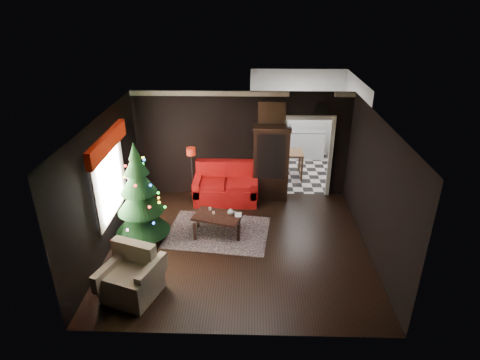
{
  "coord_description": "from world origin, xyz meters",
  "views": [
    {
      "loc": [
        0.24,
        -7.32,
        5.05
      ],
      "look_at": [
        0.0,
        0.9,
        1.15
      ],
      "focal_mm": 30.27,
      "sensor_mm": 36.0,
      "label": 1
    }
  ],
  "objects_px": {
    "coffee_table": "(218,224)",
    "teapot": "(230,212)",
    "curio_cabinet": "(271,165)",
    "wall_clock": "(321,109)",
    "loveseat": "(226,183)",
    "christmas_tree": "(139,195)",
    "armchair": "(131,274)",
    "kitchen_table": "(290,164)",
    "floor_lamp": "(192,174)"
  },
  "relations": [
    {
      "from": "loveseat",
      "to": "kitchen_table",
      "type": "bearing_deg",
      "value": 42.51
    },
    {
      "from": "curio_cabinet",
      "to": "wall_clock",
      "type": "height_order",
      "value": "wall_clock"
    },
    {
      "from": "loveseat",
      "to": "christmas_tree",
      "type": "relative_size",
      "value": 0.75
    },
    {
      "from": "christmas_tree",
      "to": "teapot",
      "type": "xyz_separation_m",
      "value": [
        1.93,
        0.21,
        -0.5
      ]
    },
    {
      "from": "loveseat",
      "to": "floor_lamp",
      "type": "height_order",
      "value": "floor_lamp"
    },
    {
      "from": "armchair",
      "to": "wall_clock",
      "type": "height_order",
      "value": "wall_clock"
    },
    {
      "from": "christmas_tree",
      "to": "teapot",
      "type": "height_order",
      "value": "christmas_tree"
    },
    {
      "from": "armchair",
      "to": "teapot",
      "type": "xyz_separation_m",
      "value": [
        1.67,
        2.1,
        0.09
      ]
    },
    {
      "from": "curio_cabinet",
      "to": "wall_clock",
      "type": "bearing_deg",
      "value": 8.53
    },
    {
      "from": "coffee_table",
      "to": "teapot",
      "type": "height_order",
      "value": "teapot"
    },
    {
      "from": "teapot",
      "to": "floor_lamp",
      "type": "bearing_deg",
      "value": 126.48
    },
    {
      "from": "teapot",
      "to": "curio_cabinet",
      "type": "bearing_deg",
      "value": 61.88
    },
    {
      "from": "loveseat",
      "to": "wall_clock",
      "type": "relative_size",
      "value": 5.31
    },
    {
      "from": "loveseat",
      "to": "floor_lamp",
      "type": "bearing_deg",
      "value": -168.7
    },
    {
      "from": "coffee_table",
      "to": "teapot",
      "type": "xyz_separation_m",
      "value": [
        0.29,
        0.04,
        0.31
      ]
    },
    {
      "from": "curio_cabinet",
      "to": "coffee_table",
      "type": "relative_size",
      "value": 1.83
    },
    {
      "from": "curio_cabinet",
      "to": "armchair",
      "type": "bearing_deg",
      "value": -123.99
    },
    {
      "from": "curio_cabinet",
      "to": "floor_lamp",
      "type": "distance_m",
      "value": 2.02
    },
    {
      "from": "wall_clock",
      "to": "kitchen_table",
      "type": "distance_m",
      "value": 2.43
    },
    {
      "from": "coffee_table",
      "to": "loveseat",
      "type": "bearing_deg",
      "value": 86.72
    },
    {
      "from": "curio_cabinet",
      "to": "kitchen_table",
      "type": "relative_size",
      "value": 2.53
    },
    {
      "from": "loveseat",
      "to": "kitchen_table",
      "type": "xyz_separation_m",
      "value": [
        1.8,
        1.65,
        -0.12
      ]
    },
    {
      "from": "floor_lamp",
      "to": "christmas_tree",
      "type": "height_order",
      "value": "christmas_tree"
    },
    {
      "from": "floor_lamp",
      "to": "kitchen_table",
      "type": "height_order",
      "value": "floor_lamp"
    },
    {
      "from": "loveseat",
      "to": "teapot",
      "type": "xyz_separation_m",
      "value": [
        0.2,
        -1.56,
        0.05
      ]
    },
    {
      "from": "armchair",
      "to": "wall_clock",
      "type": "xyz_separation_m",
      "value": [
        3.82,
        4.06,
        1.92
      ]
    },
    {
      "from": "coffee_table",
      "to": "wall_clock",
      "type": "distance_m",
      "value": 3.81
    },
    {
      "from": "kitchen_table",
      "to": "coffee_table",
      "type": "bearing_deg",
      "value": -120.24
    },
    {
      "from": "loveseat",
      "to": "christmas_tree",
      "type": "xyz_separation_m",
      "value": [
        -1.73,
        -1.77,
        0.55
      ]
    },
    {
      "from": "armchair",
      "to": "coffee_table",
      "type": "xyz_separation_m",
      "value": [
        1.38,
        2.07,
        -0.21
      ]
    },
    {
      "from": "coffee_table",
      "to": "wall_clock",
      "type": "bearing_deg",
      "value": 39.25
    },
    {
      "from": "loveseat",
      "to": "christmas_tree",
      "type": "distance_m",
      "value": 2.54
    },
    {
      "from": "loveseat",
      "to": "wall_clock",
      "type": "distance_m",
      "value": 3.04
    },
    {
      "from": "curio_cabinet",
      "to": "coffee_table",
      "type": "xyz_separation_m",
      "value": [
        -1.24,
        -1.81,
        -0.7
      ]
    },
    {
      "from": "floor_lamp",
      "to": "christmas_tree",
      "type": "xyz_separation_m",
      "value": [
        -0.9,
        -1.6,
        0.22
      ]
    },
    {
      "from": "teapot",
      "to": "wall_clock",
      "type": "height_order",
      "value": "wall_clock"
    },
    {
      "from": "christmas_tree",
      "to": "wall_clock",
      "type": "bearing_deg",
      "value": 27.98
    },
    {
      "from": "floor_lamp",
      "to": "teapot",
      "type": "height_order",
      "value": "floor_lamp"
    },
    {
      "from": "christmas_tree",
      "to": "armchair",
      "type": "height_order",
      "value": "christmas_tree"
    },
    {
      "from": "floor_lamp",
      "to": "loveseat",
      "type": "bearing_deg",
      "value": 11.3
    },
    {
      "from": "wall_clock",
      "to": "floor_lamp",
      "type": "bearing_deg",
      "value": -169.91
    },
    {
      "from": "loveseat",
      "to": "armchair",
      "type": "bearing_deg",
      "value": -111.83
    },
    {
      "from": "christmas_tree",
      "to": "kitchen_table",
      "type": "height_order",
      "value": "christmas_tree"
    },
    {
      "from": "teapot",
      "to": "wall_clock",
      "type": "xyz_separation_m",
      "value": [
        2.15,
        1.96,
        1.83
      ]
    },
    {
      "from": "curio_cabinet",
      "to": "armchair",
      "type": "xyz_separation_m",
      "value": [
        -2.62,
        -3.88,
        -0.49
      ]
    },
    {
      "from": "armchair",
      "to": "christmas_tree",
      "type": "bearing_deg",
      "value": 117.59
    },
    {
      "from": "floor_lamp",
      "to": "kitchen_table",
      "type": "bearing_deg",
      "value": 34.62
    },
    {
      "from": "teapot",
      "to": "wall_clock",
      "type": "bearing_deg",
      "value": 42.33
    },
    {
      "from": "loveseat",
      "to": "coffee_table",
      "type": "xyz_separation_m",
      "value": [
        -0.09,
        -1.59,
        -0.25
      ]
    },
    {
      "from": "floor_lamp",
      "to": "wall_clock",
      "type": "bearing_deg",
      "value": 10.09
    }
  ]
}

